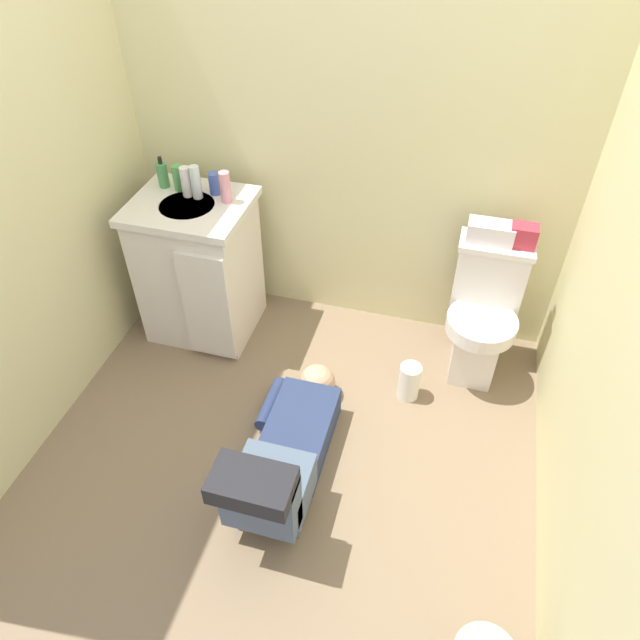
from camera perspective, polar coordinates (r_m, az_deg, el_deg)
The scene contains 15 objects.
ground_plane at distance 2.91m, azimuth -3.15°, elevation -12.60°, with size 2.82×3.17×0.04m, color #826C52.
wall_back at distance 3.00m, azimuth 2.92°, elevation 19.40°, with size 2.48×0.08×2.40m, color beige.
toilet at distance 3.11m, azimuth 15.54°, elevation 0.58°, with size 0.36×0.46×0.75m.
vanity_cabinet at distance 3.29m, azimuth -11.67°, elevation 5.03°, with size 0.60×0.53×0.82m.
faucet at distance 3.16m, azimuth -11.75°, elevation 13.15°, with size 0.02×0.02×0.10m, color silver.
person_plumber at distance 2.66m, azimuth -3.45°, elevation -12.79°, with size 0.39×1.06×0.52m.
tissue_box at distance 2.93m, azimuth 16.31°, elevation 8.23°, with size 0.22×0.11×0.10m, color silver.
toiletry_bag at distance 2.94m, azimuth 19.22°, elevation 7.75°, with size 0.12×0.09×0.11m, color #B22D3F.
soap_dispenser at distance 3.22m, azimuth -15.09°, elevation 13.52°, with size 0.06×0.06×0.17m.
bottle_green at distance 3.17m, azimuth -13.63°, elevation 13.32°, with size 0.06×0.06×0.14m, color #519C53.
bottle_white at distance 3.10m, azimuth -12.93°, elevation 13.00°, with size 0.05×0.05×0.16m, color white.
bottle_clear at distance 3.07m, azimuth -12.01°, elevation 13.00°, with size 0.05×0.05×0.17m, color silver.
bottle_blue at distance 3.10m, azimuth -10.25°, elevation 12.96°, with size 0.06×0.06×0.11m, color #4660BB.
bottle_pink at distance 3.01m, azimuth -9.22°, elevation 12.68°, with size 0.05×0.05×0.16m, color pink.
paper_towel_roll at distance 3.06m, azimuth 8.69°, elevation -5.94°, with size 0.11×0.11×0.21m, color white.
Camera 1 is at (0.60, -1.58, 2.35)m, focal length 32.82 mm.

